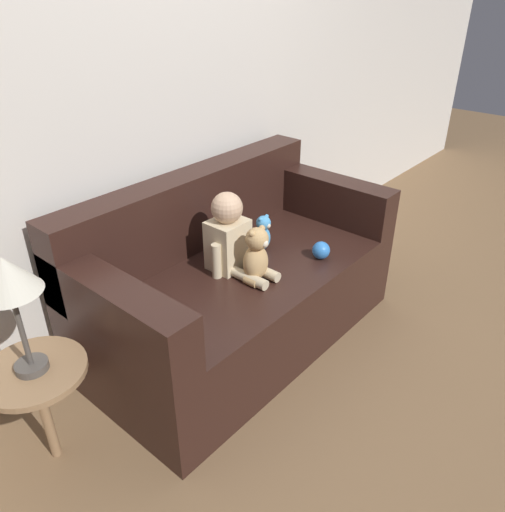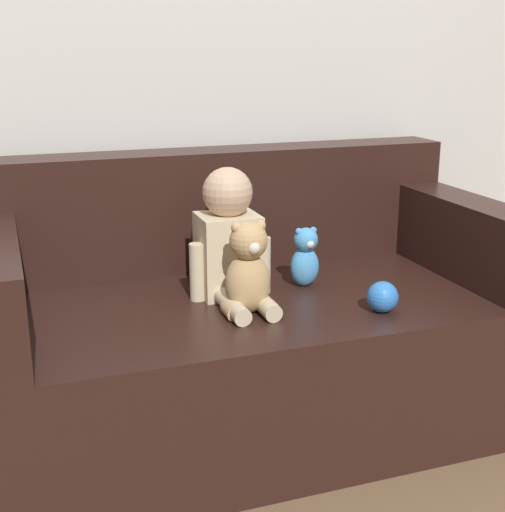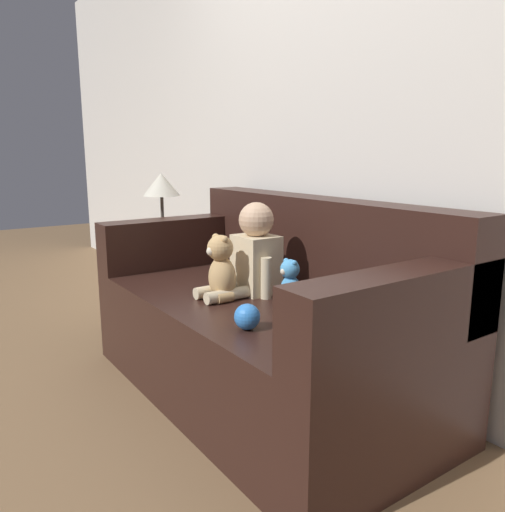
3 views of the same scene
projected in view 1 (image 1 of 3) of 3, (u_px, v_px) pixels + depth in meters
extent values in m
plane|color=brown|center=(242.00, 335.00, 2.75)|extent=(12.00, 12.00, 0.00)
cube|color=silver|center=(160.00, 78.00, 2.40)|extent=(8.00, 0.05, 2.60)
cube|color=black|center=(241.00, 301.00, 2.64)|extent=(1.66, 0.86, 0.45)
cube|color=black|center=(193.00, 210.00, 2.62)|extent=(1.66, 0.18, 0.41)
cube|color=black|center=(114.00, 309.00, 1.97)|extent=(0.16, 0.86, 0.26)
cube|color=black|center=(325.00, 197.00, 2.96)|extent=(0.16, 0.86, 0.26)
cube|color=beige|center=(228.00, 244.00, 2.45)|extent=(0.18, 0.16, 0.25)
sphere|color=tan|center=(227.00, 208.00, 2.35)|extent=(0.15, 0.15, 0.15)
cylinder|color=beige|center=(249.00, 278.00, 2.37)|extent=(0.05, 0.20, 0.05)
cylinder|color=beige|center=(262.00, 271.00, 2.43)|extent=(0.05, 0.20, 0.05)
cylinder|color=beige|center=(217.00, 261.00, 2.38)|extent=(0.05, 0.05, 0.18)
cylinder|color=beige|center=(246.00, 245.00, 2.52)|extent=(0.05, 0.05, 0.18)
ellipsoid|color=tan|center=(256.00, 262.00, 2.37)|extent=(0.13, 0.11, 0.18)
sphere|color=tan|center=(257.00, 239.00, 2.30)|extent=(0.11, 0.11, 0.11)
sphere|color=tan|center=(252.00, 234.00, 2.25)|extent=(0.03, 0.03, 0.03)
sphere|color=tan|center=(262.00, 228.00, 2.30)|extent=(0.03, 0.03, 0.03)
sphere|color=beige|center=(264.00, 243.00, 2.28)|extent=(0.04, 0.04, 0.04)
cylinder|color=tan|center=(251.00, 281.00, 2.35)|extent=(0.04, 0.07, 0.04)
cylinder|color=tan|center=(267.00, 272.00, 2.43)|extent=(0.04, 0.07, 0.04)
ellipsoid|color=#4C9EDB|center=(262.00, 238.00, 2.64)|extent=(0.09, 0.08, 0.13)
sphere|color=#4C9EDB|center=(263.00, 223.00, 2.59)|extent=(0.08, 0.08, 0.08)
sphere|color=#4C9EDB|center=(260.00, 219.00, 2.56)|extent=(0.02, 0.02, 0.02)
sphere|color=#4C9EDB|center=(267.00, 216.00, 2.59)|extent=(0.02, 0.02, 0.02)
sphere|color=beige|center=(268.00, 226.00, 2.58)|extent=(0.03, 0.03, 0.03)
sphere|color=#337FDB|center=(321.00, 250.00, 2.56)|extent=(0.09, 0.09, 0.09)
cylinder|color=#93704C|center=(34.00, 372.00, 1.85)|extent=(0.39, 0.39, 0.03)
cylinder|color=#93704C|center=(46.00, 416.00, 1.97)|extent=(0.04, 0.04, 0.44)
cylinder|color=#4C4742|center=(32.00, 366.00, 1.84)|extent=(0.12, 0.12, 0.03)
cylinder|color=#4C4742|center=(21.00, 329.00, 1.75)|extent=(0.02, 0.02, 0.31)
cone|color=beige|center=(6.00, 275.00, 1.64)|extent=(0.22, 0.22, 0.13)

